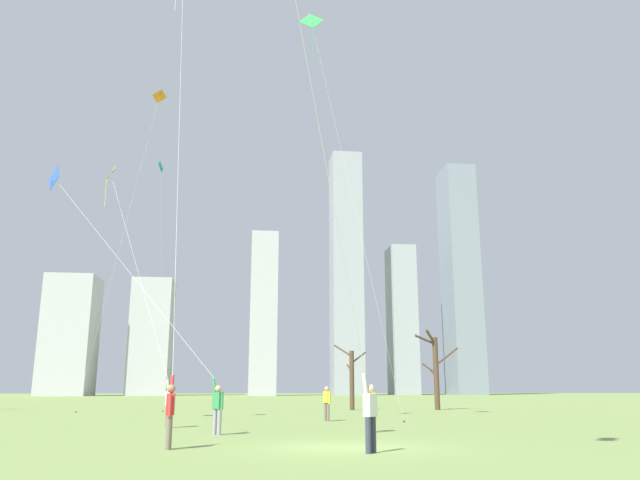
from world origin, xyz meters
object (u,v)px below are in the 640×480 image
(distant_kite_high_overhead_teal, at_px, (161,200))
(distant_kite_drifting_left_green, at_px, (317,45))
(distant_kite_drifting_right_orange, at_px, (154,118))
(kite_flyer_foreground_right_white, at_px, (174,288))
(kite_flyer_midfield_left_blue, at_px, (173,343))
(bystander_far_off_by_trees, at_px, (371,406))
(kite_flyer_midfield_right_yellow, at_px, (160,366))
(bystander_strolling_midfield, at_px, (327,402))
(bare_tree_left_of_center, at_px, (436,369))
(kite_flyer_far_back_pink, at_px, (328,181))
(bare_tree_rightmost, at_px, (352,376))

(distant_kite_high_overhead_teal, height_order, distant_kite_drifting_left_green, distant_kite_drifting_left_green)
(distant_kite_drifting_right_orange, bearing_deg, kite_flyer_foreground_right_white, -78.93)
(kite_flyer_midfield_left_blue, xyz_separation_m, distant_kite_drifting_right_orange, (-4.93, 22.73, 19.05))
(bystander_far_off_by_trees, height_order, distant_kite_drifting_right_orange, distant_kite_drifting_right_orange)
(bystander_far_off_by_trees, xyz_separation_m, distant_kite_drifting_left_green, (-1.32, 5.59, 17.60))
(kite_flyer_midfield_right_yellow, distance_m, bystander_strolling_midfield, 8.52)
(bystander_strolling_midfield, bearing_deg, bare_tree_left_of_center, 56.06)
(kite_flyer_far_back_pink, xyz_separation_m, kite_flyer_foreground_right_white, (-3.81, 5.87, -1.49))
(bystander_far_off_by_trees, bearing_deg, bare_tree_rightmost, 81.94)
(kite_flyer_foreground_right_white, xyz_separation_m, bare_tree_left_of_center, (16.22, 27.06, -1.45))
(kite_flyer_foreground_right_white, xyz_separation_m, distant_kite_drifting_left_green, (5.36, 9.70, 14.10))
(bystander_strolling_midfield, distance_m, distant_kite_drifting_right_orange, 28.92)
(bystander_strolling_midfield, bearing_deg, distant_kite_drifting_right_orange, 126.23)
(kite_flyer_midfield_left_blue, xyz_separation_m, kite_flyer_foreground_right_white, (0.52, -5.12, 1.26))
(kite_flyer_far_back_pink, relative_size, distant_kite_drifting_left_green, 1.03)
(distant_kite_drifting_right_orange, xyz_separation_m, bare_tree_rightmost, (15.47, -0.11, -19.75))
(kite_flyer_foreground_right_white, xyz_separation_m, bystander_far_off_by_trees, (6.67, 4.11, -3.50))
(kite_flyer_foreground_right_white, height_order, bystander_strolling_midfield, kite_flyer_foreground_right_white)
(bystander_far_off_by_trees, relative_size, bare_tree_rightmost, 0.34)
(bystander_strolling_midfield, height_order, distant_kite_high_overhead_teal, distant_kite_high_overhead_teal)
(bare_tree_rightmost, bearing_deg, bystander_far_off_by_trees, -98.06)
(kite_flyer_midfield_left_blue, height_order, distant_kite_high_overhead_teal, distant_kite_high_overhead_teal)
(kite_flyer_far_back_pink, height_order, bystander_far_off_by_trees, kite_flyer_far_back_pink)
(kite_flyer_foreground_right_white, relative_size, distant_kite_drifting_right_orange, 0.84)
(kite_flyer_midfield_right_yellow, relative_size, bystander_far_off_by_trees, 7.69)
(kite_flyer_midfield_left_blue, xyz_separation_m, distant_kite_drifting_left_green, (5.87, 4.58, 15.37))
(kite_flyer_midfield_right_yellow, distance_m, bystander_far_off_by_trees, 9.14)
(bare_tree_left_of_center, bearing_deg, distant_kite_high_overhead_teal, -162.78)
(bare_tree_rightmost, bearing_deg, kite_flyer_foreground_right_white, -109.87)
(distant_kite_drifting_left_green, height_order, bare_tree_left_of_center, distant_kite_drifting_left_green)
(bystander_far_off_by_trees, height_order, bare_tree_rightmost, bare_tree_rightmost)
(kite_flyer_midfield_left_blue, height_order, bystander_far_off_by_trees, kite_flyer_midfield_left_blue)
(distant_kite_drifting_right_orange, bearing_deg, distant_kite_drifting_left_green, -59.23)
(distant_kite_high_overhead_teal, xyz_separation_m, distant_kite_drifting_left_green, (8.88, -11.24, 5.10))
(kite_flyer_far_back_pink, relative_size, distant_kite_drifting_right_orange, 0.85)
(bystander_strolling_midfield, bearing_deg, distant_kite_high_overhead_teal, 137.35)
(bare_tree_rightmost, bearing_deg, distant_kite_drifting_left_green, -104.50)
(distant_kite_drifting_left_green, bearing_deg, kite_flyer_midfield_left_blue, -142.03)
(bare_tree_rightmost, bearing_deg, kite_flyer_far_back_pink, -100.47)
(distant_kite_high_overhead_teal, height_order, bare_tree_rightmost, distant_kite_high_overhead_teal)
(kite_flyer_far_back_pink, bearing_deg, bare_tree_rightmost, 79.53)
(bystander_strolling_midfield, height_order, bystander_far_off_by_trees, same)
(kite_flyer_foreground_right_white, bearing_deg, distant_kite_drifting_left_green, 61.09)
(bare_tree_rightmost, bearing_deg, bare_tree_left_of_center, -6.19)
(distant_kite_drifting_right_orange, distance_m, bare_tree_rightmost, 25.08)
(kite_flyer_foreground_right_white, bearing_deg, bare_tree_rightmost, 70.13)
(bystander_far_off_by_trees, bearing_deg, distant_kite_drifting_left_green, 103.27)
(kite_flyer_far_back_pink, bearing_deg, distant_kite_drifting_left_green, 84.33)
(kite_flyer_midfield_right_yellow, bearing_deg, kite_flyer_midfield_left_blue, -75.25)
(distant_kite_drifting_left_green, xyz_separation_m, bare_tree_left_of_center, (10.86, 17.36, -15.55))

